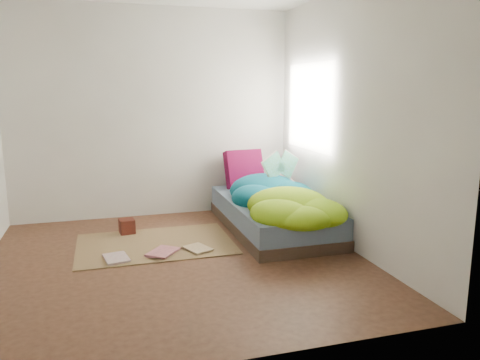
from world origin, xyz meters
name	(u,v)px	position (x,y,z in m)	size (l,w,h in m)	color
ground	(178,261)	(0.00, 0.00, 0.00)	(3.50, 3.50, 0.00)	#3F2418
room_walls	(175,87)	(0.01, 0.01, 1.63)	(3.54, 3.54, 2.62)	silver
bed	(272,215)	(1.22, 0.72, 0.17)	(1.00, 2.00, 0.34)	#352A1D
duvet	(280,190)	(1.22, 0.50, 0.51)	(0.96, 1.84, 0.34)	navy
rug	(156,244)	(-0.15, 0.55, 0.01)	(1.60, 1.10, 0.01)	brown
pillow_floral	(269,184)	(1.41, 1.34, 0.41)	(0.58, 0.36, 0.13)	white
pillow_magenta	(244,169)	(1.12, 1.51, 0.58)	(0.49, 0.15, 0.49)	#4B0525
open_book	(281,157)	(1.40, 0.92, 0.81)	(0.44, 0.10, 0.27)	#3C8A2D
wooden_box	(127,226)	(-0.42, 1.00, 0.09)	(0.16, 0.16, 0.16)	#3D140D
floor_book_a	(105,260)	(-0.67, 0.17, 0.02)	(0.22, 0.29, 0.02)	beige
floor_book_b	(153,251)	(-0.21, 0.29, 0.03)	(0.23, 0.31, 0.03)	#DD7F83
floor_book_c	(189,251)	(0.14, 0.19, 0.02)	(0.20, 0.28, 0.02)	tan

